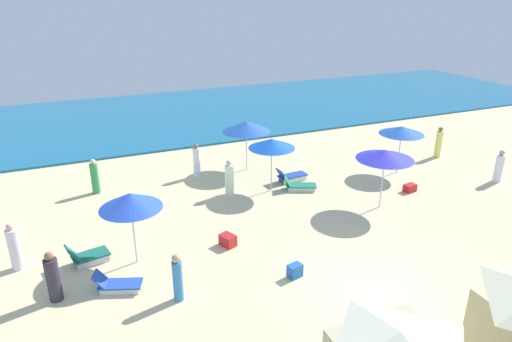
{
  "coord_description": "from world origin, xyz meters",
  "views": [
    {
      "loc": [
        -7.75,
        -9.02,
        8.56
      ],
      "look_at": [
        -0.47,
        7.97,
        1.12
      ],
      "focal_mm": 32.29,
      "sensor_mm": 36.0,
      "label": 1
    }
  ],
  "objects_px": {
    "umbrella_1": "(246,126)",
    "beachgoer_2": "(178,278)",
    "lounge_chair_4_1": "(117,284)",
    "beachgoer_4": "(197,161)",
    "beachgoer_6": "(95,177)",
    "cooler_box_0": "(410,188)",
    "umbrella_3": "(402,130)",
    "beachgoer_3": "(439,143)",
    "umbrella_2": "(272,143)",
    "beachgoer_0": "(53,278)",
    "umbrella_4": "(130,201)",
    "lounge_chair_2_0": "(299,185)",
    "lounge_chair_4_0": "(87,256)",
    "beachgoer_1": "(229,179)",
    "cooler_box_2": "(295,271)",
    "beachgoer_5": "(499,167)",
    "cooler_box_1": "(228,240)",
    "umbrella_0": "(385,155)",
    "beachgoer_7": "(14,248)",
    "lounge_chair_2_1": "(291,176)"
  },
  "relations": [
    {
      "from": "umbrella_1",
      "to": "beachgoer_2",
      "type": "relative_size",
      "value": 1.63
    },
    {
      "from": "beachgoer_1",
      "to": "beachgoer_3",
      "type": "xyz_separation_m",
      "value": [
        11.95,
        0.15,
        0.03
      ]
    },
    {
      "from": "beachgoer_1",
      "to": "cooler_box_0",
      "type": "bearing_deg",
      "value": 6.52
    },
    {
      "from": "lounge_chair_2_0",
      "to": "umbrella_1",
      "type": "bearing_deg",
      "value": 45.1
    },
    {
      "from": "beachgoer_1",
      "to": "cooler_box_1",
      "type": "height_order",
      "value": "beachgoer_1"
    },
    {
      "from": "umbrella_2",
      "to": "cooler_box_1",
      "type": "bearing_deg",
      "value": -132.68
    },
    {
      "from": "umbrella_0",
      "to": "umbrella_4",
      "type": "height_order",
      "value": "umbrella_4"
    },
    {
      "from": "lounge_chair_2_0",
      "to": "beachgoer_1",
      "type": "bearing_deg",
      "value": 100.61
    },
    {
      "from": "umbrella_0",
      "to": "beachgoer_4",
      "type": "xyz_separation_m",
      "value": [
        -6.05,
        6.19,
        -1.53
      ]
    },
    {
      "from": "lounge_chair_4_0",
      "to": "beachgoer_1",
      "type": "height_order",
      "value": "beachgoer_1"
    },
    {
      "from": "umbrella_1",
      "to": "beachgoer_6",
      "type": "xyz_separation_m",
      "value": [
        -7.2,
        0.03,
        -1.5
      ]
    },
    {
      "from": "beachgoer_2",
      "to": "beachgoer_3",
      "type": "xyz_separation_m",
      "value": [
        15.85,
        6.46,
        0.03
      ]
    },
    {
      "from": "umbrella_2",
      "to": "beachgoer_4",
      "type": "bearing_deg",
      "value": 131.9
    },
    {
      "from": "umbrella_1",
      "to": "beachgoer_0",
      "type": "height_order",
      "value": "umbrella_1"
    },
    {
      "from": "umbrella_4",
      "to": "lounge_chair_2_0",
      "type": "bearing_deg",
      "value": 21.69
    },
    {
      "from": "umbrella_1",
      "to": "beachgoer_2",
      "type": "xyz_separation_m",
      "value": [
        -5.72,
        -8.8,
        -1.5
      ]
    },
    {
      "from": "lounge_chair_2_1",
      "to": "beachgoer_4",
      "type": "relative_size",
      "value": 0.92
    },
    {
      "from": "beachgoer_7",
      "to": "cooler_box_1",
      "type": "distance_m",
      "value": 6.93
    },
    {
      "from": "umbrella_1",
      "to": "beachgoer_5",
      "type": "xyz_separation_m",
      "value": [
        10.27,
        -6.05,
        -1.53
      ]
    },
    {
      "from": "beachgoer_0",
      "to": "cooler_box_0",
      "type": "xyz_separation_m",
      "value": [
        14.75,
        2.03,
        -0.57
      ]
    },
    {
      "from": "umbrella_1",
      "to": "lounge_chair_4_1",
      "type": "relative_size",
      "value": 1.65
    },
    {
      "from": "umbrella_4",
      "to": "beachgoer_2",
      "type": "xyz_separation_m",
      "value": [
        0.79,
        -2.49,
        -1.52
      ]
    },
    {
      "from": "lounge_chair_4_1",
      "to": "cooler_box_2",
      "type": "xyz_separation_m",
      "value": [
        5.27,
        -1.5,
        -0.01
      ]
    },
    {
      "from": "lounge_chair_2_0",
      "to": "umbrella_3",
      "type": "xyz_separation_m",
      "value": [
        5.48,
        -0.03,
        1.94
      ]
    },
    {
      "from": "umbrella_3",
      "to": "beachgoer_3",
      "type": "distance_m",
      "value": 3.8
    },
    {
      "from": "beachgoer_2",
      "to": "beachgoer_7",
      "type": "bearing_deg",
      "value": -18.49
    },
    {
      "from": "umbrella_4",
      "to": "lounge_chair_4_0",
      "type": "relative_size",
      "value": 1.8
    },
    {
      "from": "umbrella_2",
      "to": "beachgoer_1",
      "type": "distance_m",
      "value": 2.41
    },
    {
      "from": "beachgoer_5",
      "to": "beachgoer_6",
      "type": "distance_m",
      "value": 18.5
    },
    {
      "from": "umbrella_3",
      "to": "beachgoer_3",
      "type": "xyz_separation_m",
      "value": [
        3.42,
        0.92,
        -1.38
      ]
    },
    {
      "from": "cooler_box_1",
      "to": "umbrella_4",
      "type": "bearing_deg",
      "value": 63.59
    },
    {
      "from": "lounge_chair_4_0",
      "to": "beachgoer_7",
      "type": "xyz_separation_m",
      "value": [
        -2.1,
        0.56,
        0.48
      ]
    },
    {
      "from": "lounge_chair_4_0",
      "to": "beachgoer_3",
      "type": "xyz_separation_m",
      "value": [
        18.16,
        3.4,
        0.5
      ]
    },
    {
      "from": "lounge_chair_4_1",
      "to": "beachgoer_6",
      "type": "xyz_separation_m",
      "value": [
        0.13,
        7.66,
        0.52
      ]
    },
    {
      "from": "umbrella_3",
      "to": "cooler_box_0",
      "type": "bearing_deg",
      "value": -115.17
    },
    {
      "from": "beachgoer_1",
      "to": "cooler_box_2",
      "type": "relative_size",
      "value": 3.66
    },
    {
      "from": "beachgoer_5",
      "to": "beachgoer_6",
      "type": "xyz_separation_m",
      "value": [
        -17.47,
        6.09,
        0.03
      ]
    },
    {
      "from": "beachgoer_6",
      "to": "cooler_box_2",
      "type": "xyz_separation_m",
      "value": [
        5.14,
        -9.16,
        -0.53
      ]
    },
    {
      "from": "umbrella_2",
      "to": "beachgoer_0",
      "type": "relative_size",
      "value": 1.52
    },
    {
      "from": "umbrella_1",
      "to": "umbrella_2",
      "type": "xyz_separation_m",
      "value": [
        0.05,
        -2.8,
        -0.02
      ]
    },
    {
      "from": "beachgoer_5",
      "to": "cooler_box_2",
      "type": "distance_m",
      "value": 12.72
    },
    {
      "from": "lounge_chair_2_0",
      "to": "beachgoer_6",
      "type": "relative_size",
      "value": 0.98
    },
    {
      "from": "beachgoer_6",
      "to": "cooler_box_0",
      "type": "xyz_separation_m",
      "value": [
        12.93,
        -5.38,
        -0.58
      ]
    },
    {
      "from": "umbrella_1",
      "to": "beachgoer_6",
      "type": "distance_m",
      "value": 7.36
    },
    {
      "from": "lounge_chair_4_1",
      "to": "beachgoer_4",
      "type": "height_order",
      "value": "beachgoer_4"
    },
    {
      "from": "umbrella_2",
      "to": "cooler_box_0",
      "type": "distance_m",
      "value": 6.55
    },
    {
      "from": "beachgoer_2",
      "to": "beachgoer_4",
      "type": "distance_m",
      "value": 9.44
    },
    {
      "from": "beachgoer_5",
      "to": "cooler_box_0",
      "type": "xyz_separation_m",
      "value": [
        -4.54,
        0.71,
        -0.55
      ]
    },
    {
      "from": "beachgoer_4",
      "to": "lounge_chair_2_0",
      "type": "bearing_deg",
      "value": 65.12
    },
    {
      "from": "umbrella_2",
      "to": "beachgoer_1",
      "type": "bearing_deg",
      "value": 170.5
    }
  ]
}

